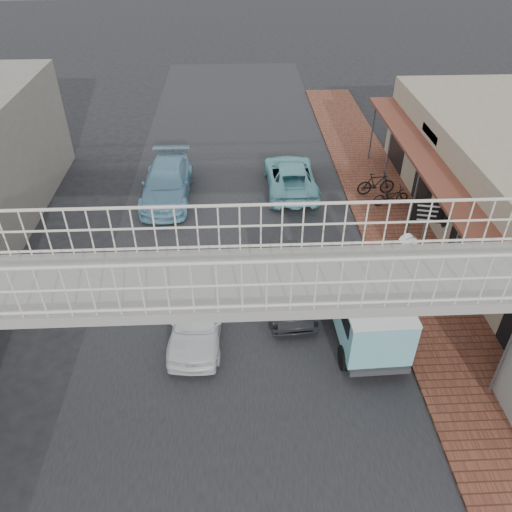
{
  "coord_description": "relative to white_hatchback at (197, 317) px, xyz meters",
  "views": [
    {
      "loc": [
        -0.06,
        -11.69,
        11.45
      ],
      "look_at": [
        0.54,
        1.36,
        1.8
      ],
      "focal_mm": 35.0,
      "sensor_mm": 36.0,
      "label": 1
    }
  ],
  "objects": [
    {
      "name": "ground",
      "position": [
        1.37,
        0.24,
        -0.67
      ],
      "size": [
        120.0,
        120.0,
        0.0
      ],
      "primitive_type": "plane",
      "color": "black",
      "rests_on": "ground"
    },
    {
      "name": "road_strip",
      "position": [
        1.37,
        0.24,
        -0.67
      ],
      "size": [
        10.0,
        60.0,
        0.01
      ],
      "primitive_type": "cube",
      "color": "black",
      "rests_on": "ground"
    },
    {
      "name": "sidewalk",
      "position": [
        7.87,
        3.24,
        -0.62
      ],
      "size": [
        3.0,
        40.0,
        0.1
      ],
      "primitive_type": "cube",
      "color": "brown",
      "rests_on": "ground"
    },
    {
      "name": "footbridge",
      "position": [
        1.37,
        -3.76,
        2.5
      ],
      "size": [
        16.4,
        2.4,
        6.34
      ],
      "color": "gray",
      "rests_on": "ground"
    },
    {
      "name": "white_hatchback",
      "position": [
        0.0,
        0.0,
        0.0
      ],
      "size": [
        1.83,
        4.04,
        1.35
      ],
      "primitive_type": "imported",
      "rotation": [
        0.0,
        0.0,
        -0.06
      ],
      "color": "white",
      "rests_on": "ground"
    },
    {
      "name": "dark_sedan",
      "position": [
        2.92,
        1.58,
        0.02
      ],
      "size": [
        1.74,
        4.27,
        1.38
      ],
      "primitive_type": "imported",
      "rotation": [
        0.0,
        0.0,
        0.07
      ],
      "color": "black",
      "rests_on": "ground"
    },
    {
      "name": "angkot_curb",
      "position": [
        3.87,
        9.3,
        -0.01
      ],
      "size": [
        2.23,
        4.81,
        1.34
      ],
      "primitive_type": "imported",
      "rotation": [
        0.0,
        0.0,
        3.15
      ],
      "color": "#77C5CF",
      "rests_on": "ground"
    },
    {
      "name": "angkot_far",
      "position": [
        -1.79,
        8.78,
        0.07
      ],
      "size": [
        2.14,
        5.13,
        1.48
      ],
      "primitive_type": "imported",
      "rotation": [
        0.0,
        0.0,
        -0.01
      ],
      "color": "#6DA3BE",
      "rests_on": "ground"
    },
    {
      "name": "angkot_van",
      "position": [
        5.18,
        -0.21,
        0.65
      ],
      "size": [
        2.08,
        4.31,
        2.08
      ],
      "rotation": [
        0.0,
        0.0,
        0.03
      ],
      "color": "black",
      "rests_on": "ground"
    },
    {
      "name": "motorcycle_near",
      "position": [
        8.14,
        7.49,
        -0.15
      ],
      "size": [
        1.69,
        0.81,
        0.85
      ],
      "primitive_type": "imported",
      "rotation": [
        0.0,
        0.0,
        1.73
      ],
      "color": "black",
      "rests_on": "sidewalk"
    },
    {
      "name": "motorcycle_far",
      "position": [
        7.7,
        8.47,
        -0.05
      ],
      "size": [
        1.79,
        0.65,
        1.05
      ],
      "primitive_type": "imported",
      "rotation": [
        0.0,
        0.0,
        1.66
      ],
      "color": "black",
      "rests_on": "sidewalk"
    },
    {
      "name": "street_clock",
      "position": [
        6.67,
        1.18,
        1.63
      ],
      "size": [
        0.69,
        0.64,
        2.66
      ],
      "rotation": [
        0.0,
        0.0,
        0.32
      ],
      "color": "#59595B",
      "rests_on": "sidewalk"
    },
    {
      "name": "arrow_sign",
      "position": [
        8.65,
        2.88,
        1.74
      ],
      "size": [
        1.72,
        1.13,
        2.86
      ],
      "rotation": [
        0.0,
        0.0,
        -0.21
      ],
      "color": "#59595B",
      "rests_on": "sidewalk"
    }
  ]
}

